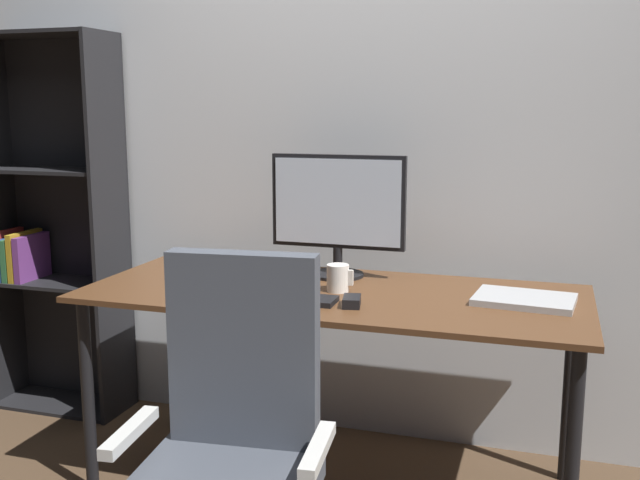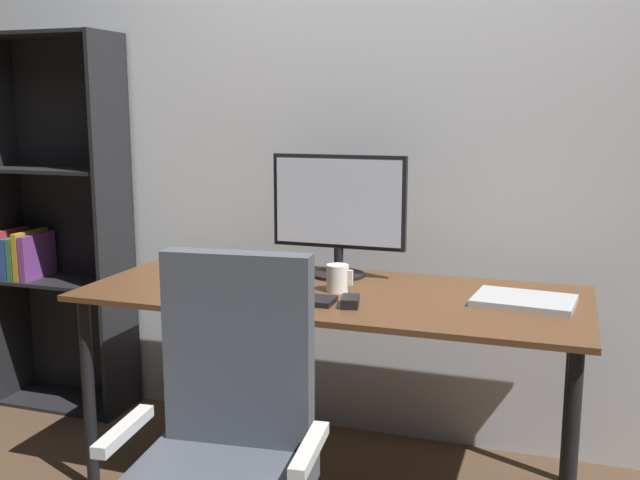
# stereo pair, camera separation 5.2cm
# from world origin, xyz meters

# --- Properties ---
(back_wall) EXTENTS (6.40, 0.10, 2.60)m
(back_wall) POSITION_xyz_m (0.00, 0.54, 1.30)
(back_wall) COLOR silver
(back_wall) RESTS_ON ground
(desk) EXTENTS (1.75, 0.73, 0.74)m
(desk) POSITION_xyz_m (0.00, 0.00, 0.66)
(desk) COLOR #56351E
(desk) RESTS_ON ground
(monitor) EXTENTS (0.52, 0.20, 0.46)m
(monitor) POSITION_xyz_m (-0.05, 0.22, 1.00)
(monitor) COLOR black
(monitor) RESTS_ON desk
(keyboard) EXTENTS (0.29, 0.11, 0.02)m
(keyboard) POSITION_xyz_m (-0.09, -0.17, 0.75)
(keyboard) COLOR black
(keyboard) RESTS_ON desk
(mouse) EXTENTS (0.07, 0.11, 0.03)m
(mouse) POSITION_xyz_m (0.12, -0.17, 0.76)
(mouse) COLOR black
(mouse) RESTS_ON desk
(coffee_mug) EXTENTS (0.09, 0.08, 0.10)m
(coffee_mug) POSITION_xyz_m (0.02, 0.00, 0.79)
(coffee_mug) COLOR white
(coffee_mug) RESTS_ON desk
(laptop) EXTENTS (0.34, 0.26, 0.02)m
(laptop) POSITION_xyz_m (0.65, 0.04, 0.75)
(laptop) COLOR #B7BABC
(laptop) RESTS_ON desk
(office_chair) EXTENTS (0.54, 0.54, 1.01)m
(office_chair) POSITION_xyz_m (-0.02, -0.84, 0.46)
(office_chair) COLOR silver
(office_chair) RESTS_ON ground
(bookshelf) EXTENTS (0.63, 0.28, 1.69)m
(bookshelf) POSITION_xyz_m (-1.44, 0.36, 0.83)
(bookshelf) COLOR black
(bookshelf) RESTS_ON ground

